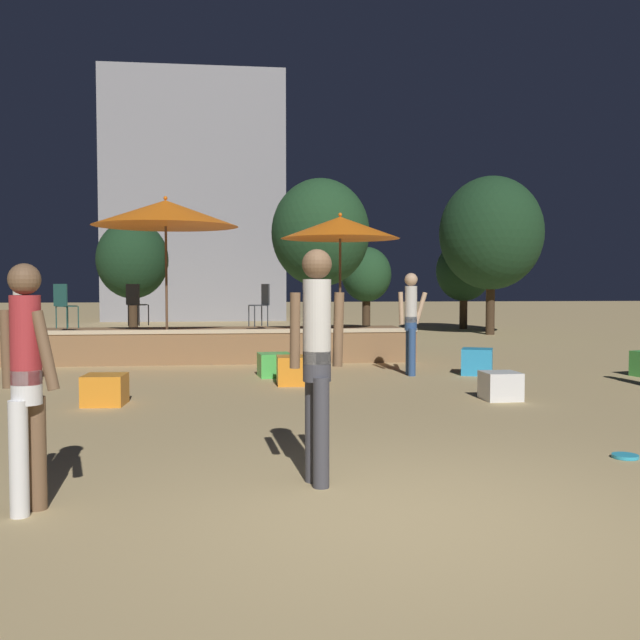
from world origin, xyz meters
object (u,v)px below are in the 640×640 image
person_3 (411,319)px  person_0 (21,324)px  background_tree_0 (491,233)px  cube_seat_2 (477,362)px  background_tree_2 (366,275)px  cube_seat_1 (105,390)px  patio_umbrella_0 (166,213)px  patio_umbrella_1 (340,228)px  bistro_chair_1 (135,300)px  cube_seat_0 (295,370)px  bistro_chair_2 (64,302)px  background_tree_1 (132,260)px  person_4 (26,378)px  bistro_chair_3 (318,300)px  cube_seat_3 (500,386)px  person_1 (317,354)px  bistro_chair_0 (262,301)px  frisbee_disc (625,456)px  background_tree_4 (320,233)px  cube_seat_5 (274,365)px  background_tree_3 (464,271)px

person_3 → person_0: bearing=94.8°
background_tree_0 → cube_seat_2: bearing=-111.3°
person_3 → background_tree_2: bearing=-7.8°
cube_seat_1 → patio_umbrella_0: bearing=85.9°
cube_seat_2 → patio_umbrella_1: bearing=133.0°
background_tree_2 → bistro_chair_1: bearing=-127.7°
cube_seat_0 → bistro_chair_2: (-4.38, 3.61, 1.02)m
background_tree_1 → person_4: bearing=-84.5°
cube_seat_0 → person_4: size_ratio=0.32×
cube_seat_0 → person_0: (-4.25, 0.25, 0.75)m
cube_seat_1 → background_tree_1: (-1.27, 11.59, 2.10)m
bistro_chair_1 → background_tree_0: 12.03m
bistro_chair_3 → background_tree_0: size_ratio=0.18×
bistro_chair_1 → background_tree_1: (-0.84, 5.54, 1.05)m
patio_umbrella_1 → cube_seat_3: 5.78m
bistro_chair_1 → person_0: bearing=108.2°
person_1 → bistro_chair_0: person_1 is taller
background_tree_2 → person_0: bearing=-121.4°
cube_seat_1 → frisbee_disc: size_ratio=2.37×
patio_umbrella_0 → cube_seat_0: (2.30, -3.23, -2.78)m
cube_seat_1 → background_tree_4: size_ratio=0.12×
cube_seat_2 → bistro_chair_2: size_ratio=0.75×
person_1 → person_4: (-2.08, -0.47, -0.10)m
patio_umbrella_1 → bistro_chair_1: 4.70m
patio_umbrella_0 → frisbee_disc: (4.93, -8.38, -2.99)m
cube_seat_2 → cube_seat_3: (-0.60, -2.69, -0.04)m
cube_seat_2 → person_4: 9.05m
person_4 → background_tree_0: (9.44, 16.70, 2.26)m
person_1 → bistro_chair_3: person_1 is taller
person_0 → person_4: bearing=97.3°
person_0 → bistro_chair_0: (3.87, 3.63, 0.27)m
bistro_chair_2 → bistro_chair_3: size_ratio=1.00×
bistro_chair_0 → bistro_chair_1: size_ratio=1.00×
bistro_chair_0 → bistro_chair_1: (-2.70, 0.55, 0.00)m
person_3 → bistro_chair_0: size_ratio=1.99×
cube_seat_5 → bistro_chair_1: 4.56m
frisbee_disc → background_tree_4: bearing=94.3°
cube_seat_0 → cube_seat_5: (-0.27, 0.99, -0.02)m
cube_seat_5 → frisbee_disc: 6.80m
cube_seat_3 → person_4: (-5.07, -4.33, 0.76)m
cube_seat_5 → person_3: (2.38, -0.09, 0.78)m
patio_umbrella_1 → person_1: patio_umbrella_1 is taller
cube_seat_5 → person_4: size_ratio=0.34×
cube_seat_2 → person_0: bearing=-175.3°
background_tree_4 → background_tree_3: bearing=34.9°
cube_seat_0 → cube_seat_2: size_ratio=0.83×
bistro_chair_3 → background_tree_4: size_ratio=0.19×
bistro_chair_1 → background_tree_4: 7.10m
cube_seat_0 → cube_seat_5: cube_seat_0 is taller
person_1 → bistro_chair_2: person_1 is taller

